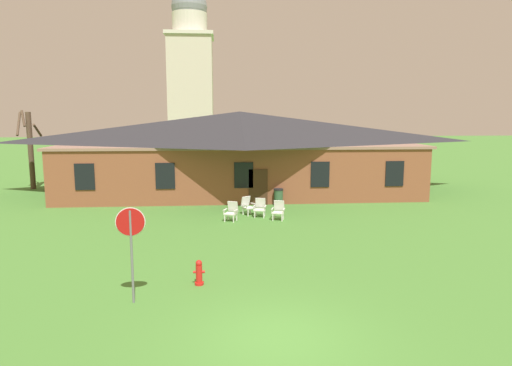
{
  "coord_description": "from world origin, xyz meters",
  "views": [
    {
      "loc": [
        -1.28,
        -9.91,
        5.21
      ],
      "look_at": [
        0.21,
        9.43,
        2.28
      ],
      "focal_mm": 31.7,
      "sensor_mm": 36.0,
      "label": 1
    }
  ],
  "objects_px": {
    "lawn_chair_left_end": "(260,207)",
    "trash_bin": "(278,197)",
    "lawn_chair_by_porch": "(232,211)",
    "lawn_chair_middle": "(279,210)",
    "fire_hydrant": "(199,273)",
    "lawn_chair_near_door": "(248,205)",
    "stop_sign": "(131,235)"
  },
  "relations": [
    {
      "from": "stop_sign",
      "to": "lawn_chair_left_end",
      "type": "distance_m",
      "value": 11.48
    },
    {
      "from": "stop_sign",
      "to": "trash_bin",
      "type": "relative_size",
      "value": 2.78
    },
    {
      "from": "trash_bin",
      "to": "lawn_chair_left_end",
      "type": "bearing_deg",
      "value": -114.81
    },
    {
      "from": "lawn_chair_left_end",
      "to": "lawn_chair_middle",
      "type": "xyz_separation_m",
      "value": [
        0.87,
        -0.73,
        0.0
      ]
    },
    {
      "from": "lawn_chair_near_door",
      "to": "fire_hydrant",
      "type": "xyz_separation_m",
      "value": [
        -2.08,
        -9.82,
        -0.12
      ]
    },
    {
      "from": "lawn_chair_middle",
      "to": "fire_hydrant",
      "type": "height_order",
      "value": "lawn_chair_middle"
    },
    {
      "from": "stop_sign",
      "to": "lawn_chair_by_porch",
      "type": "distance_m",
      "value": 10.24
    },
    {
      "from": "stop_sign",
      "to": "lawn_chair_middle",
      "type": "distance_m",
      "value": 11.2
    },
    {
      "from": "lawn_chair_by_porch",
      "to": "lawn_chair_left_end",
      "type": "relative_size",
      "value": 1.0
    },
    {
      "from": "lawn_chair_by_porch",
      "to": "lawn_chair_near_door",
      "type": "bearing_deg",
      "value": 56.93
    },
    {
      "from": "lawn_chair_near_door",
      "to": "fire_hydrant",
      "type": "height_order",
      "value": "lawn_chair_near_door"
    },
    {
      "from": "lawn_chair_by_porch",
      "to": "lawn_chair_middle",
      "type": "height_order",
      "value": "same"
    },
    {
      "from": "stop_sign",
      "to": "lawn_chair_middle",
      "type": "bearing_deg",
      "value": 61.32
    },
    {
      "from": "stop_sign",
      "to": "lawn_chair_by_porch",
      "type": "xyz_separation_m",
      "value": [
        2.98,
        9.69,
        -1.44
      ]
    },
    {
      "from": "lawn_chair_left_end",
      "to": "lawn_chair_by_porch",
      "type": "bearing_deg",
      "value": -151.87
    },
    {
      "from": "stop_sign",
      "to": "lawn_chair_by_porch",
      "type": "relative_size",
      "value": 2.85
    },
    {
      "from": "fire_hydrant",
      "to": "stop_sign",
      "type": "bearing_deg",
      "value": -145.5
    },
    {
      "from": "lawn_chair_by_porch",
      "to": "lawn_chair_left_end",
      "type": "distance_m",
      "value": 1.69
    },
    {
      "from": "lawn_chair_by_porch",
      "to": "lawn_chair_left_end",
      "type": "height_order",
      "value": "same"
    },
    {
      "from": "stop_sign",
      "to": "lawn_chair_near_door",
      "type": "xyz_separation_m",
      "value": [
        3.85,
        11.04,
        -1.44
      ]
    },
    {
      "from": "stop_sign",
      "to": "fire_hydrant",
      "type": "xyz_separation_m",
      "value": [
        1.77,
        1.22,
        -1.57
      ]
    },
    {
      "from": "stop_sign",
      "to": "lawn_chair_middle",
      "type": "relative_size",
      "value": 2.85
    },
    {
      "from": "lawn_chair_near_door",
      "to": "lawn_chair_left_end",
      "type": "height_order",
      "value": "same"
    },
    {
      "from": "lawn_chair_middle",
      "to": "fire_hydrant",
      "type": "relative_size",
      "value": 1.21
    },
    {
      "from": "fire_hydrant",
      "to": "trash_bin",
      "type": "bearing_deg",
      "value": 71.69
    },
    {
      "from": "lawn_chair_near_door",
      "to": "lawn_chair_middle",
      "type": "relative_size",
      "value": 1.0
    },
    {
      "from": "lawn_chair_by_porch",
      "to": "lawn_chair_middle",
      "type": "distance_m",
      "value": 2.36
    },
    {
      "from": "lawn_chair_left_end",
      "to": "trash_bin",
      "type": "relative_size",
      "value": 0.98
    },
    {
      "from": "trash_bin",
      "to": "lawn_chair_by_porch",
      "type": "bearing_deg",
      "value": -127.58
    },
    {
      "from": "stop_sign",
      "to": "trash_bin",
      "type": "height_order",
      "value": "stop_sign"
    },
    {
      "from": "lawn_chair_by_porch",
      "to": "lawn_chair_near_door",
      "type": "relative_size",
      "value": 1.0
    },
    {
      "from": "lawn_chair_near_door",
      "to": "lawn_chair_left_end",
      "type": "relative_size",
      "value": 1.0
    }
  ]
}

